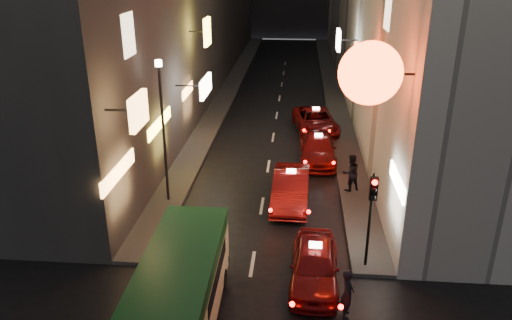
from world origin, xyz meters
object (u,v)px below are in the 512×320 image
(minibus, at_px, (181,281))
(taxi_near, at_px, (315,262))
(lamp_post, at_px, (163,123))
(traffic_light, at_px, (372,202))
(pedestrian_crossing, at_px, (348,291))

(minibus, height_order, taxi_near, minibus)
(lamp_post, bearing_deg, traffic_light, -28.91)
(minibus, bearing_deg, taxi_near, 32.35)
(minibus, relative_size, traffic_light, 1.66)
(minibus, distance_m, pedestrian_crossing, 4.97)
(traffic_light, xyz_separation_m, lamp_post, (-8.20, 4.53, 1.04))
(taxi_near, height_order, pedestrian_crossing, pedestrian_crossing)
(taxi_near, distance_m, lamp_post, 8.84)
(traffic_light, distance_m, lamp_post, 9.42)
(pedestrian_crossing, xyz_separation_m, traffic_light, (0.88, 2.47, 1.77))
(pedestrian_crossing, bearing_deg, traffic_light, -15.74)
(taxi_near, bearing_deg, minibus, -147.65)
(traffic_light, height_order, lamp_post, lamp_post)
(lamp_post, bearing_deg, minibus, -72.59)
(pedestrian_crossing, height_order, lamp_post, lamp_post)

